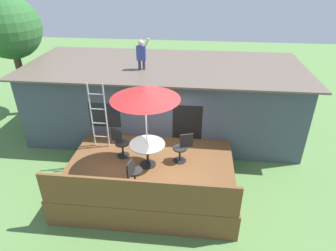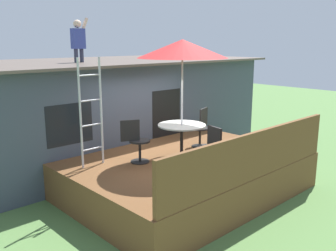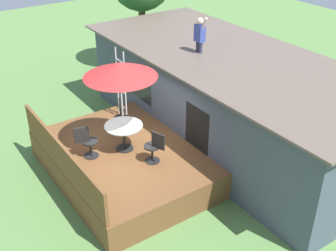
# 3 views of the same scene
# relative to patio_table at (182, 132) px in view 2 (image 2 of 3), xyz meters

# --- Properties ---
(ground_plane) EXTENTS (40.00, 40.00, 0.00)m
(ground_plane) POSITION_rel_patio_table_xyz_m (0.07, 0.06, -1.39)
(ground_plane) COLOR #567F42
(house) EXTENTS (10.50, 4.50, 2.78)m
(house) POSITION_rel_patio_table_xyz_m (0.07, 3.65, 0.01)
(house) COLOR #424C5B
(house) RESTS_ON ground
(deck) EXTENTS (5.00, 3.87, 0.80)m
(deck) POSITION_rel_patio_table_xyz_m (0.07, 0.06, -0.99)
(deck) COLOR brown
(deck) RESTS_ON ground
(deck_railing) EXTENTS (4.90, 0.08, 0.90)m
(deck_railing) POSITION_rel_patio_table_xyz_m (0.07, -1.83, -0.14)
(deck_railing) COLOR brown
(deck_railing) RESTS_ON deck
(patio_table) EXTENTS (1.04, 1.04, 0.74)m
(patio_table) POSITION_rel_patio_table_xyz_m (0.00, 0.00, 0.00)
(patio_table) COLOR black
(patio_table) RESTS_ON deck
(patio_umbrella) EXTENTS (1.90, 1.90, 2.54)m
(patio_umbrella) POSITION_rel_patio_table_xyz_m (-0.00, 0.00, 1.76)
(patio_umbrella) COLOR silver
(patio_umbrella) RESTS_ON deck
(step_ladder) EXTENTS (0.52, 0.04, 2.20)m
(step_ladder) POSITION_rel_patio_table_xyz_m (-1.69, 0.89, 0.51)
(step_ladder) COLOR silver
(step_ladder) RESTS_ON deck
(person_figure) EXTENTS (0.47, 0.20, 1.11)m
(person_figure) POSITION_rel_patio_table_xyz_m (-0.66, 3.04, 2.00)
(person_figure) COLOR #33384C
(person_figure) RESTS_ON house
(patio_chair_left) EXTENTS (0.59, 0.44, 0.92)m
(patio_chair_left) POSITION_rel_patio_table_xyz_m (-0.92, 0.42, -0.13)
(patio_chair_left) COLOR black
(patio_chair_left) RESTS_ON deck
(patio_chair_right) EXTENTS (0.61, 0.44, 0.92)m
(patio_chair_right) POSITION_rel_patio_table_xyz_m (1.00, 0.33, -0.13)
(patio_chair_right) COLOR black
(patio_chair_right) RESTS_ON deck
(patio_chair_near) EXTENTS (0.44, 0.62, 0.92)m
(patio_chair_near) POSITION_rel_patio_table_xyz_m (-0.21, -0.99, -0.13)
(patio_chair_near) COLOR black
(patio_chair_near) RESTS_ON deck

